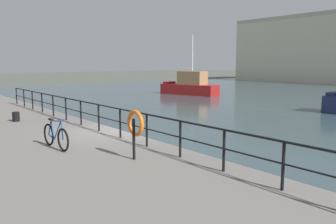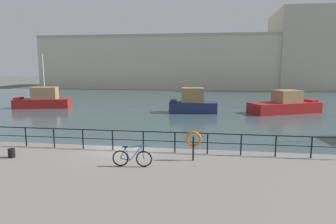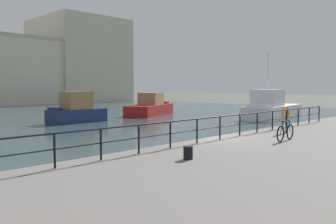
# 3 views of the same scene
# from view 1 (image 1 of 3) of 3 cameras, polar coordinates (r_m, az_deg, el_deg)

# --- Properties ---
(ground_plane) EXTENTS (240.00, 240.00, 0.00)m
(ground_plane) POSITION_cam_1_polar(r_m,az_deg,el_deg) (13.94, -7.82, -5.99)
(ground_plane) COLOR #4C5147
(moored_blue_motorboat) EXTENTS (6.76, 3.54, 6.44)m
(moored_blue_motorboat) POSITION_cam_1_polar(r_m,az_deg,el_deg) (37.18, 3.71, 4.47)
(moored_blue_motorboat) COLOR maroon
(moored_blue_motorboat) RESTS_ON water_basin
(quay_railing) EXTENTS (23.10, 0.07, 1.08)m
(quay_railing) POSITION_cam_1_polar(r_m,az_deg,el_deg) (13.68, -11.60, -0.07)
(quay_railing) COLOR black
(quay_railing) RESTS_ON quay_promenade
(parked_bicycle) EXTENTS (1.77, 0.16, 0.98)m
(parked_bicycle) POSITION_cam_1_polar(r_m,az_deg,el_deg) (11.28, -18.37, -3.88)
(parked_bicycle) COLOR black
(parked_bicycle) RESTS_ON quay_promenade
(mooring_bollard) EXTENTS (0.32, 0.32, 0.44)m
(mooring_bollard) POSITION_cam_1_polar(r_m,az_deg,el_deg) (17.19, -24.19, -0.72)
(mooring_bollard) COLOR black
(mooring_bollard) RESTS_ON quay_promenade
(life_ring_stand) EXTENTS (0.75, 0.16, 1.40)m
(life_ring_stand) POSITION_cam_1_polar(r_m,az_deg,el_deg) (9.44, -5.53, -2.17)
(life_ring_stand) COLOR black
(life_ring_stand) RESTS_ON quay_promenade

